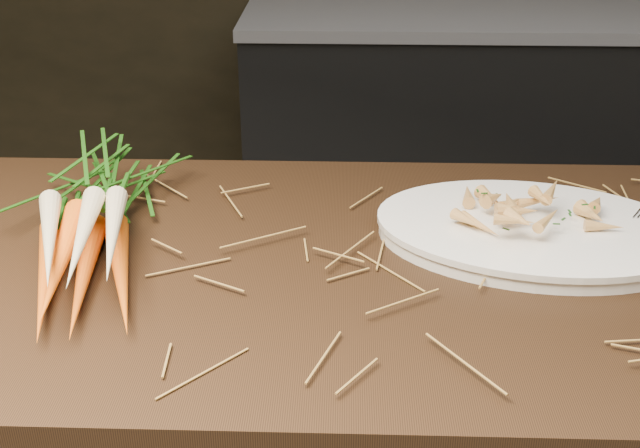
% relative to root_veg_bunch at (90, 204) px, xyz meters
% --- Properties ---
extents(back_counter, '(1.82, 0.62, 0.84)m').
position_rel_root_veg_bunch_xyz_m(back_counter, '(0.91, 1.81, -0.53)').
color(back_counter, black).
rests_on(back_counter, ground).
extents(straw_bedding, '(1.40, 0.60, 0.02)m').
position_rel_root_veg_bunch_xyz_m(straw_bedding, '(0.61, -0.07, -0.04)').
color(straw_bedding, olive).
rests_on(straw_bedding, main_counter).
extents(root_veg_bunch, '(0.27, 0.54, 0.10)m').
position_rel_root_veg_bunch_xyz_m(root_veg_bunch, '(0.00, 0.00, 0.00)').
color(root_veg_bunch, '#EA5817').
rests_on(root_veg_bunch, main_counter).
extents(serving_platter, '(0.48, 0.36, 0.02)m').
position_rel_root_veg_bunch_xyz_m(serving_platter, '(0.63, -0.00, -0.04)').
color(serving_platter, white).
rests_on(serving_platter, main_counter).
extents(roasted_veg_heap, '(0.24, 0.19, 0.05)m').
position_rel_root_veg_bunch_xyz_m(roasted_veg_heap, '(0.63, -0.00, 0.00)').
color(roasted_veg_heap, '#BA7F3E').
rests_on(roasted_veg_heap, serving_platter).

